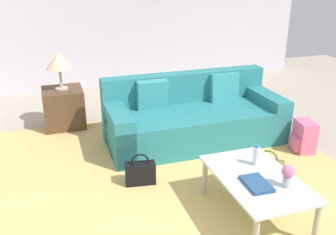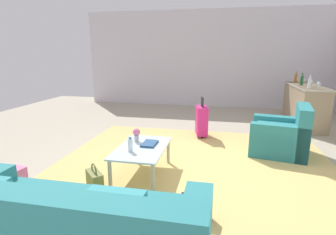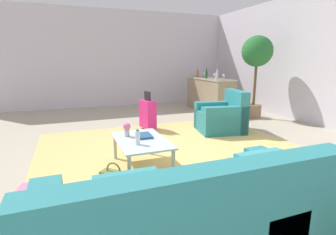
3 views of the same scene
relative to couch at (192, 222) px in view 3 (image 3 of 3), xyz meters
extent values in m
plane|color=#A89E89|center=(-2.20, 0.60, -0.29)|extent=(12.00, 12.00, 0.00)
cube|color=silver|center=(-7.26, 0.60, 1.26)|extent=(0.12, 8.00, 3.10)
cube|color=tan|center=(-1.60, 0.80, -0.29)|extent=(5.20, 4.40, 0.01)
cube|color=teal|center=(-0.10, 0.00, -0.07)|extent=(0.99, 2.29, 0.45)
cube|color=teal|center=(0.29, 0.00, 0.13)|extent=(0.22, 2.29, 0.85)
cube|color=teal|center=(-0.10, 1.03, 0.00)|extent=(0.99, 0.24, 0.59)
cube|color=teal|center=(0.13, -0.52, 0.34)|extent=(0.15, 0.40, 0.41)
cube|color=teal|center=(0.13, 0.52, 0.34)|extent=(0.16, 0.40, 0.41)
cube|color=teal|center=(-3.10, 2.20, -0.07)|extent=(1.01, 1.06, 0.44)
cube|color=teal|center=(-3.03, 2.55, 0.15)|extent=(0.87, 0.36, 0.88)
cube|color=teal|center=(-2.78, 2.14, 0.01)|extent=(0.37, 0.93, 0.60)
cube|color=teal|center=(-3.42, 2.26, 0.01)|extent=(0.37, 0.93, 0.60)
cube|color=teal|center=(-3.11, 2.15, 0.19)|extent=(0.72, 0.75, 0.08)
cube|color=silver|center=(-1.80, 0.10, 0.12)|extent=(1.08, 0.67, 0.02)
cylinder|color=#ADA899|center=(-2.29, 0.39, -0.09)|extent=(0.05, 0.05, 0.40)
cylinder|color=#ADA899|center=(-1.31, 0.39, -0.09)|extent=(0.05, 0.05, 0.40)
cylinder|color=#ADA899|center=(-2.29, -0.19, -0.09)|extent=(0.05, 0.05, 0.40)
cylinder|color=#ADA899|center=(-1.31, -0.19, -0.09)|extent=(0.05, 0.05, 0.40)
cylinder|color=silver|center=(-1.60, 0.00, 0.22)|extent=(0.06, 0.06, 0.18)
cylinder|color=#2D6BBC|center=(-1.60, 0.00, 0.32)|extent=(0.04, 0.04, 0.02)
cube|color=navy|center=(-1.92, 0.18, 0.15)|extent=(0.31, 0.21, 0.03)
cylinder|color=#B2B7BC|center=(-2.02, -0.05, 0.18)|extent=(0.07, 0.07, 0.10)
sphere|color=#DB6693|center=(-2.02, -0.05, 0.28)|extent=(0.11, 0.11, 0.11)
cube|color=#937F60|center=(-5.30, 3.20, 0.20)|extent=(1.89, 0.58, 0.98)
cube|color=#ADA899|center=(-5.30, 3.20, 0.67)|extent=(1.93, 0.62, 0.03)
cylinder|color=silver|center=(-5.96, 3.24, 0.69)|extent=(0.07, 0.07, 0.01)
cylinder|color=silver|center=(-5.96, 3.24, 0.73)|extent=(0.01, 0.01, 0.08)
sphere|color=silver|center=(-5.96, 3.24, 0.80)|extent=(0.08, 0.08, 0.08)
cylinder|color=silver|center=(-5.52, 3.17, 0.69)|extent=(0.07, 0.07, 0.01)
cylinder|color=silver|center=(-5.52, 3.17, 0.73)|extent=(0.01, 0.01, 0.08)
sphere|color=silver|center=(-5.52, 3.17, 0.80)|extent=(0.08, 0.08, 0.08)
cylinder|color=silver|center=(-5.08, 3.22, 0.69)|extent=(0.07, 0.07, 0.01)
cylinder|color=silver|center=(-5.08, 3.22, 0.73)|extent=(0.01, 0.01, 0.08)
sphere|color=silver|center=(-5.08, 3.22, 0.80)|extent=(0.08, 0.08, 0.08)
cylinder|color=silver|center=(-4.64, 3.24, 0.69)|extent=(0.07, 0.07, 0.01)
cylinder|color=silver|center=(-4.64, 3.24, 0.73)|extent=(0.01, 0.01, 0.08)
sphere|color=silver|center=(-4.64, 3.24, 0.80)|extent=(0.08, 0.08, 0.08)
cylinder|color=brown|center=(-5.88, 3.08, 0.79)|extent=(0.07, 0.07, 0.22)
cylinder|color=brown|center=(-5.88, 3.08, 0.94)|extent=(0.03, 0.03, 0.08)
cylinder|color=#194C23|center=(-5.31, 3.08, 0.79)|extent=(0.07, 0.07, 0.22)
cylinder|color=#194C23|center=(-5.31, 3.08, 0.94)|extent=(0.03, 0.03, 0.08)
cylinder|color=silver|center=(-4.72, 3.08, 0.79)|extent=(0.07, 0.07, 0.22)
cylinder|color=silver|center=(-4.72, 3.08, 0.94)|extent=(0.03, 0.03, 0.08)
cube|color=#D12375|center=(-3.80, 0.80, 0.06)|extent=(0.44, 0.30, 0.60)
cube|color=black|center=(-3.80, 0.80, 0.46)|extent=(0.24, 0.07, 0.20)
cylinder|color=black|center=(-3.94, 0.77, -0.27)|extent=(0.03, 0.05, 0.05)
cylinder|color=black|center=(-3.66, 0.83, -0.27)|extent=(0.03, 0.05, 0.05)
cube|color=black|center=(-0.90, 0.95, -0.17)|extent=(0.18, 0.34, 0.24)
torus|color=black|center=(-0.90, 0.95, -0.03)|extent=(0.05, 0.20, 0.20)
cube|color=olive|center=(-1.26, -0.38, -0.17)|extent=(0.33, 0.32, 0.24)
torus|color=olive|center=(-1.26, -0.38, -0.03)|extent=(0.15, 0.15, 0.20)
cube|color=pink|center=(-0.80, -1.20, -0.09)|extent=(0.33, 0.25, 0.40)
cube|color=pink|center=(-0.77, -1.08, -0.17)|extent=(0.22, 0.10, 0.18)
cylinder|color=#84664C|center=(-4.00, 3.80, -0.12)|extent=(0.42, 0.42, 0.35)
cylinder|color=brown|center=(-4.00, 3.80, 0.60)|extent=(0.07, 0.07, 1.08)
sphere|color=#23662D|center=(-4.00, 3.80, 1.44)|extent=(0.79, 0.79, 0.79)
camera|label=1|loc=(-4.30, 1.78, 1.86)|focal=40.00mm
camera|label=2|loc=(1.59, 1.17, 1.43)|focal=28.00mm
camera|label=3|loc=(1.60, -0.82, 1.21)|focal=28.00mm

